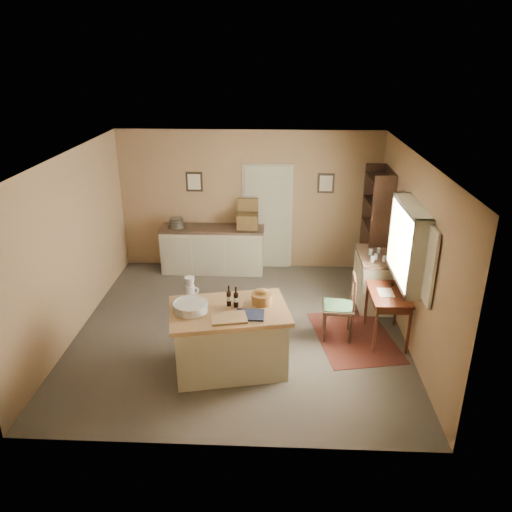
{
  "coord_description": "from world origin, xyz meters",
  "views": [
    {
      "loc": [
        0.56,
        -6.77,
        4.05
      ],
      "look_at": [
        0.23,
        0.21,
        1.15
      ],
      "focal_mm": 35.0,
      "sensor_mm": 36.0,
      "label": 1
    }
  ],
  "objects_px": {
    "work_island": "(229,337)",
    "desk_chair": "(338,307)",
    "writing_desk": "(388,299)",
    "shelving_unit": "(378,229)",
    "right_cabinet": "(374,279)",
    "sideboard": "(213,248)"
  },
  "relations": [
    {
      "from": "right_cabinet",
      "to": "shelving_unit",
      "type": "bearing_deg",
      "value": 79.0
    },
    {
      "from": "work_island",
      "to": "right_cabinet",
      "type": "distance_m",
      "value": 3.02
    },
    {
      "from": "right_cabinet",
      "to": "shelving_unit",
      "type": "distance_m",
      "value": 1.03
    },
    {
      "from": "shelving_unit",
      "to": "sideboard",
      "type": "bearing_deg",
      "value": 171.88
    },
    {
      "from": "sideboard",
      "to": "desk_chair",
      "type": "xyz_separation_m",
      "value": [
        2.17,
        -2.35,
        0.01
      ]
    },
    {
      "from": "writing_desk",
      "to": "desk_chair",
      "type": "bearing_deg",
      "value": 178.67
    },
    {
      "from": "writing_desk",
      "to": "desk_chair",
      "type": "xyz_separation_m",
      "value": [
        -0.72,
        0.02,
        -0.17
      ]
    },
    {
      "from": "desk_chair",
      "to": "right_cabinet",
      "type": "xyz_separation_m",
      "value": [
        0.72,
        1.11,
        -0.04
      ]
    },
    {
      "from": "writing_desk",
      "to": "right_cabinet",
      "type": "distance_m",
      "value": 1.15
    },
    {
      "from": "writing_desk",
      "to": "shelving_unit",
      "type": "height_order",
      "value": "shelving_unit"
    },
    {
      "from": "sideboard",
      "to": "writing_desk",
      "type": "height_order",
      "value": "sideboard"
    },
    {
      "from": "work_island",
      "to": "shelving_unit",
      "type": "bearing_deg",
      "value": 37.04
    },
    {
      "from": "writing_desk",
      "to": "desk_chair",
      "type": "distance_m",
      "value": 0.74
    },
    {
      "from": "writing_desk",
      "to": "right_cabinet",
      "type": "bearing_deg",
      "value": 90.01
    },
    {
      "from": "desk_chair",
      "to": "shelving_unit",
      "type": "relative_size",
      "value": 0.46
    },
    {
      "from": "desk_chair",
      "to": "shelving_unit",
      "type": "xyz_separation_m",
      "value": [
        0.88,
        1.92,
        0.58
      ]
    },
    {
      "from": "sideboard",
      "to": "writing_desk",
      "type": "bearing_deg",
      "value": -39.3
    },
    {
      "from": "desk_chair",
      "to": "work_island",
      "type": "bearing_deg",
      "value": -147.13
    },
    {
      "from": "work_island",
      "to": "desk_chair",
      "type": "bearing_deg",
      "value": 17.56
    },
    {
      "from": "work_island",
      "to": "sideboard",
      "type": "relative_size",
      "value": 0.86
    },
    {
      "from": "desk_chair",
      "to": "right_cabinet",
      "type": "relative_size",
      "value": 0.97
    },
    {
      "from": "sideboard",
      "to": "desk_chair",
      "type": "bearing_deg",
      "value": -47.29
    }
  ]
}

